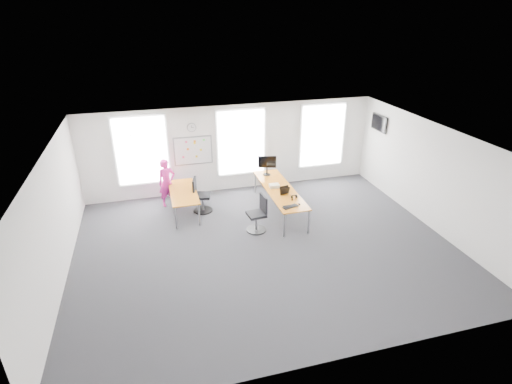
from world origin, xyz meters
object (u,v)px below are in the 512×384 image
object	(u,v)px
chair_right	(258,215)
keyboard	(290,207)
headphones	(294,197)
monitor	(267,164)
desk_right	(280,190)
chair_left	(200,197)
person	(167,183)
desk_left	(183,193)

from	to	relation	value
chair_right	keyboard	world-z (taller)	chair_right
chair_right	keyboard	bearing A→B (deg)	65.06
headphones	monitor	bearing A→B (deg)	107.10
keyboard	monitor	bearing A→B (deg)	70.92
desk_right	chair_left	world-z (taller)	chair_left
chair_right	person	size ratio (longest dim) A/B	0.69
person	headphones	xyz separation A→B (m)	(3.55, -2.13, 0.04)
desk_right	keyboard	distance (m)	1.27
chair_right	keyboard	distance (m)	0.96
chair_left	desk_right	bearing A→B (deg)	-89.97
chair_left	headphones	world-z (taller)	chair_left
person	monitor	size ratio (longest dim) A/B	2.34
keyboard	chair_left	bearing A→B (deg)	121.89
desk_left	person	bearing A→B (deg)	122.33
desk_right	chair_right	distance (m)	1.39
desk_left	monitor	world-z (taller)	monitor
desk_left	monitor	distance (m)	2.94
chair_right	chair_left	world-z (taller)	chair_left
person	headphones	world-z (taller)	person
monitor	keyboard	bearing A→B (deg)	-76.42
desk_left	chair_right	distance (m)	2.57
desk_right	chair_left	distance (m)	2.50
desk_right	headphones	bearing A→B (deg)	-75.20
desk_left	keyboard	bearing A→B (deg)	-34.69
chair_left	keyboard	xyz separation A→B (m)	(2.29, -1.93, 0.30)
person	monitor	world-z (taller)	person
chair_right	monitor	world-z (taller)	monitor
desk_right	chair_right	xyz separation A→B (m)	(-0.96, -0.97, -0.25)
desk_left	person	xyz separation A→B (m)	(-0.44, 0.69, 0.11)
person	keyboard	distance (m)	4.19
desk_left	chair_right	world-z (taller)	chair_right
desk_right	person	distance (m)	3.62
keyboard	headphones	distance (m)	0.59
chair_left	person	xyz separation A→B (m)	(-0.96, 0.72, 0.30)
chair_left	person	distance (m)	1.23
desk_left	monitor	bearing A→B (deg)	9.65
headphones	monitor	size ratio (longest dim) A/B	0.26
headphones	monitor	distance (m)	1.97
desk_right	chair_right	size ratio (longest dim) A/B	2.94
desk_right	headphones	distance (m)	0.78
desk_left	desk_right	bearing A→B (deg)	-13.26
headphones	chair_left	bearing A→B (deg)	160.92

